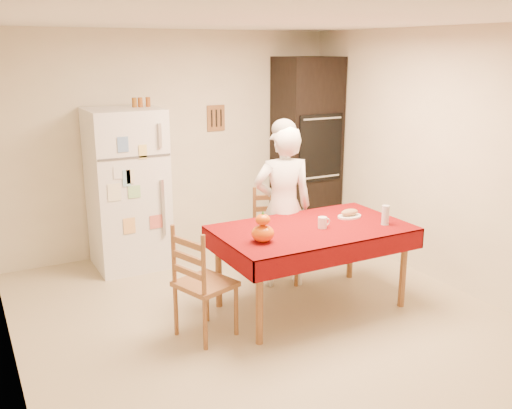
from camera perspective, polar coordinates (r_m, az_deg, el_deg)
floor at (r=5.06m, az=1.03°, el=-11.55°), size 4.50×4.50×0.00m
room_shell at (r=4.57m, az=1.12°, el=6.93°), size 4.02×4.52×2.51m
refrigerator at (r=6.20m, az=-12.74°, el=1.51°), size 0.75×0.74×1.70m
oven_cabinet at (r=7.11m, az=5.07°, el=5.63°), size 0.70×0.62×2.20m
dining_table at (r=5.10m, az=5.61°, el=-3.00°), size 1.70×1.00×0.76m
chair_far at (r=5.76m, az=1.80°, el=-2.72°), size 0.52×0.51×0.95m
chair_left at (r=4.61m, az=-5.70°, el=-7.48°), size 0.51×0.53×0.95m
seated_woman at (r=5.54m, az=2.71°, el=-0.28°), size 0.67×0.53×1.60m
coffee_mug at (r=5.04m, az=6.66°, el=-1.81°), size 0.08×0.08×0.10m
pumpkin_lower at (r=4.65m, az=0.69°, el=-2.91°), size 0.19×0.19×0.14m
pumpkin_upper at (r=4.62m, az=0.69°, el=-1.52°), size 0.12×0.12×0.09m
wine_glass at (r=5.23m, az=12.81°, el=-1.03°), size 0.07×0.07×0.18m
bread_plate at (r=5.41m, az=9.33°, el=-1.18°), size 0.24×0.24×0.02m
bread_loaf at (r=5.40m, az=9.35°, el=-0.77°), size 0.18×0.10×0.06m
spice_jar_left at (r=6.14m, az=-12.07°, el=9.95°), size 0.05×0.05×0.10m
spice_jar_mid at (r=6.16m, az=-11.50°, el=10.00°), size 0.05×0.05×0.10m
spice_jar_right at (r=6.18m, az=-10.75°, el=10.05°), size 0.05×0.05×0.10m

